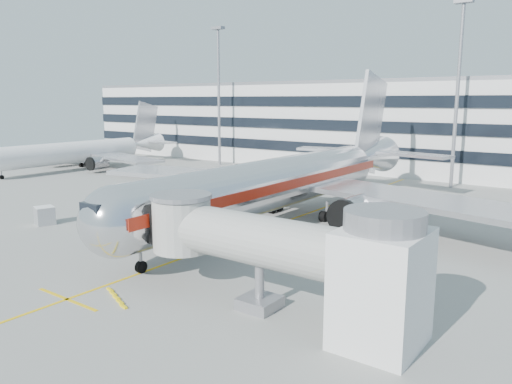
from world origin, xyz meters
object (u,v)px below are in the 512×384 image
Objects in this scene: cargo_container_right at (107,215)px; ramp_worker at (133,227)px; baggage_tug at (127,228)px; belt_loader at (161,225)px; cargo_container_left at (45,215)px; main_jet at (289,180)px; cargo_container_front at (96,218)px.

ramp_worker is at bearing -16.71° from cargo_container_right.
baggage_tug is 1.86× the size of ramp_worker.
belt_loader is 3.46m from baggage_tug.
ramp_worker is at bearing -107.91° from belt_loader.
cargo_container_right is (-6.21, 2.53, -0.15)m from baggage_tug.
baggage_tug reaches higher than cargo_container_right.
cargo_container_left is at bearing -171.95° from baggage_tug.
main_jet is at bearing -1.46° from ramp_worker.
baggage_tug is 0.69m from ramp_worker.
main_jet reaches higher than cargo_container_right.
cargo_container_right is 1.13× the size of cargo_container_front.
cargo_container_front is 0.98× the size of ramp_worker.
ramp_worker reaches higher than cargo_container_right.
main_jet is 26.73× the size of cargo_container_right.
main_jet is at bearing 39.53° from cargo_container_right.
main_jet is 16.73m from baggage_tug.
baggage_tug is (-8.05, -14.30, -3.27)m from main_jet.
cargo_container_right reaches higher than cargo_container_front.
cargo_container_front is at bearing 29.89° from cargo_container_left.
ramp_worker is (6.04, -0.47, 0.12)m from cargo_container_front.
cargo_container_right is at bearing 95.96° from cargo_container_front.
baggage_tug reaches higher than ramp_worker.
cargo_container_front is (4.64, 2.66, -0.17)m from cargo_container_left.
ramp_worker is at bearing -120.66° from main_jet.
cargo_container_front is (0.14, -1.38, -0.08)m from cargo_container_right.
belt_loader is 7.24m from cargo_container_front.
main_jet is 23.90× the size of cargo_container_left.
ramp_worker is (-0.86, -2.67, 0.19)m from belt_loader.
cargo_container_left reaches higher than cargo_container_right.
cargo_container_left reaches higher than cargo_container_front.
belt_loader reaches higher than cargo_container_right.
main_jet reaches higher than baggage_tug.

